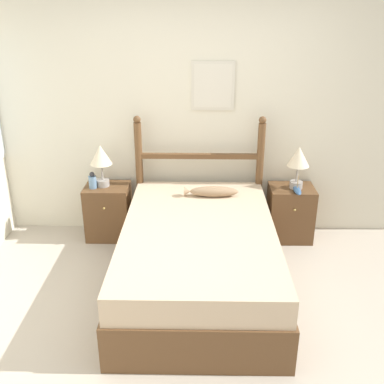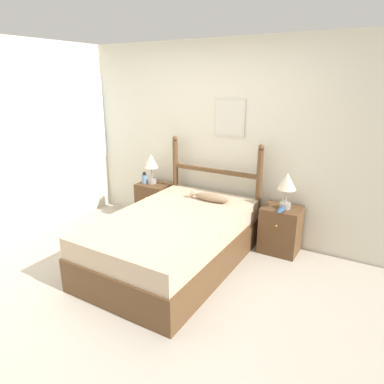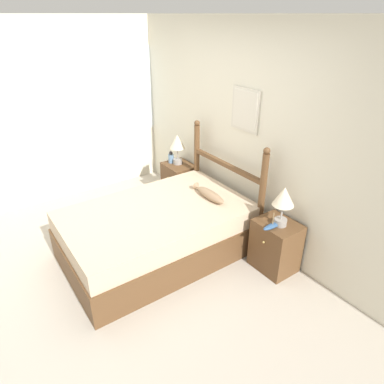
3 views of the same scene
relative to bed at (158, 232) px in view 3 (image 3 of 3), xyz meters
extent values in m
plane|color=#B7AD9E|center=(0.01, -0.55, -0.30)|extent=(16.00, 16.00, 0.00)
cube|color=beige|center=(0.01, 1.18, 0.98)|extent=(6.40, 0.06, 2.55)
cube|color=beige|center=(0.13, 1.14, 1.29)|extent=(0.43, 0.02, 0.48)
cube|color=beige|center=(0.13, 1.12, 1.29)|extent=(0.37, 0.01, 0.42)
cube|color=beige|center=(-2.12, -0.55, 0.98)|extent=(0.06, 6.40, 2.55)
cube|color=white|center=(-2.08, 0.85, 1.18)|extent=(0.01, 0.80, 1.29)
cube|color=white|center=(-2.07, 0.85, 1.18)|extent=(0.01, 0.72, 1.21)
cube|color=brown|center=(0.00, 0.00, -0.11)|extent=(1.33, 2.09, 0.37)
cube|color=#CCB293|center=(0.00, 0.00, 0.19)|extent=(1.29, 2.05, 0.23)
cylinder|color=brown|center=(-0.63, 1.01, 0.32)|extent=(0.08, 0.08, 1.24)
sphere|color=brown|center=(-0.63, 1.01, 0.98)|extent=(0.08, 0.08, 0.08)
cylinder|color=brown|center=(0.63, 1.01, 0.32)|extent=(0.08, 0.08, 1.24)
sphere|color=brown|center=(0.63, 1.01, 0.98)|extent=(0.08, 0.08, 0.08)
cube|color=brown|center=(0.00, 1.01, 0.60)|extent=(1.25, 0.05, 0.05)
cube|color=brown|center=(-0.97, 0.93, 0.00)|extent=(0.46, 0.37, 0.58)
sphere|color=tan|center=(-0.97, 0.73, 0.12)|extent=(0.02, 0.02, 0.02)
cube|color=brown|center=(0.97, 0.93, 0.00)|extent=(0.46, 0.37, 0.58)
sphere|color=tan|center=(0.97, 0.73, 0.12)|extent=(0.02, 0.02, 0.02)
cylinder|color=gray|center=(-1.00, 0.93, 0.32)|extent=(0.13, 0.13, 0.07)
cylinder|color=gray|center=(-1.00, 0.93, 0.44)|extent=(0.02, 0.02, 0.17)
cone|color=beige|center=(-1.00, 0.93, 0.63)|extent=(0.22, 0.22, 0.20)
cylinder|color=gray|center=(1.00, 0.92, 0.32)|extent=(0.13, 0.13, 0.07)
cylinder|color=gray|center=(1.00, 0.92, 0.44)|extent=(0.02, 0.02, 0.17)
cone|color=beige|center=(1.00, 0.92, 0.63)|extent=(0.22, 0.22, 0.20)
cylinder|color=#668CB2|center=(-1.09, 0.88, 0.35)|extent=(0.08, 0.08, 0.13)
sphere|color=#333338|center=(-1.09, 0.88, 0.44)|extent=(0.05, 0.05, 0.05)
ellipsoid|color=#335684|center=(0.99, 0.81, 0.31)|extent=(0.07, 0.25, 0.05)
cylinder|color=#997F56|center=(0.99, 0.81, 0.40)|extent=(0.01, 0.01, 0.13)
ellipsoid|color=#997A5B|center=(0.15, 0.65, 0.35)|extent=(0.47, 0.13, 0.10)
cone|color=#997A5B|center=(-0.12, 0.65, 0.35)|extent=(0.06, 0.09, 0.09)
camera|label=1|loc=(0.01, -3.38, 2.05)|focal=42.00mm
camera|label=2|loc=(2.00, -2.94, 1.77)|focal=32.00mm
camera|label=3|loc=(2.94, -1.57, 2.25)|focal=32.00mm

